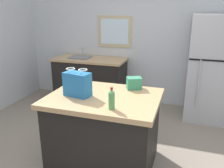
{
  "coord_description": "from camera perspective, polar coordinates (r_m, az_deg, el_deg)",
  "views": [
    {
      "loc": [
        0.7,
        -2.2,
        1.84
      ],
      "look_at": [
        -0.16,
        0.46,
        0.94
      ],
      "focal_mm": 37.88,
      "sensor_mm": 36.0,
      "label": 1
    }
  ],
  "objects": [
    {
      "name": "back_wall",
      "position": [
        4.64,
        9.21,
        10.47
      ],
      "size": [
        5.23,
        0.13,
        2.51
      ],
      "color": "silver",
      "rests_on": "ground"
    },
    {
      "name": "kitchen_island",
      "position": [
        2.87,
        -1.89,
        -11.08
      ],
      "size": [
        1.25,
        0.96,
        0.89
      ],
      "color": "black",
      "rests_on": "ground"
    },
    {
      "name": "refrigerator",
      "position": [
        4.25,
        23.18,
        3.36
      ],
      "size": [
        0.8,
        0.74,
        1.75
      ],
      "color": "#B7B7BC",
      "rests_on": "ground"
    },
    {
      "name": "sink_counter",
      "position": [
        4.74,
        -5.29,
        0.96
      ],
      "size": [
        1.39,
        0.67,
        1.09
      ],
      "color": "black",
      "rests_on": "ground"
    },
    {
      "name": "shopping_bag",
      "position": [
        2.68,
        -8.37,
        -0.02
      ],
      "size": [
        0.32,
        0.21,
        0.32
      ],
      "color": "#236BAD",
      "rests_on": "kitchen_island"
    },
    {
      "name": "small_box",
      "position": [
        2.91,
        5.33,
        0.21
      ],
      "size": [
        0.21,
        0.19,
        0.15
      ],
      "primitive_type": "cube",
      "rotation": [
        0.0,
        0.0,
        0.41
      ],
      "color": "#388E66",
      "rests_on": "kitchen_island"
    },
    {
      "name": "bottle",
      "position": [
        2.31,
        -0.09,
        -3.72
      ],
      "size": [
        0.06,
        0.06,
        0.23
      ],
      "color": "#4C9956",
      "rests_on": "kitchen_island"
    }
  ]
}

